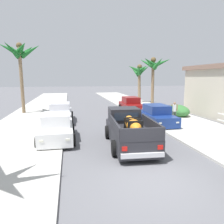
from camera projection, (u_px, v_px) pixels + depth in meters
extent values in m
plane|color=slate|center=(152.00, 179.00, 7.49)|extent=(160.00, 160.00, 0.00)
cube|color=beige|center=(34.00, 119.00, 17.95)|extent=(5.18, 60.00, 0.12)
cube|color=beige|center=(161.00, 115.00, 20.23)|extent=(5.18, 60.00, 0.12)
cube|color=silver|center=(49.00, 119.00, 18.19)|extent=(0.16, 60.00, 0.10)
cube|color=silver|center=(149.00, 115.00, 19.99)|extent=(0.16, 60.00, 0.10)
cube|color=#28282D|center=(129.00, 135.00, 11.10)|extent=(2.27, 5.22, 0.80)
cube|color=#28282D|center=(124.00, 115.00, 12.53)|extent=(1.82, 1.62, 0.80)
cube|color=#283342|center=(126.00, 116.00, 11.79)|extent=(1.38, 0.15, 0.44)
cube|color=#283342|center=(122.00, 112.00, 13.28)|extent=(1.46, 0.16, 0.48)
cube|color=#28282D|center=(115.00, 126.00, 10.03)|extent=(0.33, 3.30, 0.56)
cube|color=#28282D|center=(152.00, 125.00, 10.27)|extent=(0.33, 3.30, 0.56)
cube|color=#28282D|center=(143.00, 135.00, 8.53)|extent=(1.88, 0.23, 0.56)
cube|color=silver|center=(143.00, 155.00, 8.58)|extent=(1.83, 0.25, 0.20)
cylinder|color=black|center=(108.00, 132.00, 12.50)|extent=(0.31, 0.78, 0.76)
cylinder|color=black|center=(140.00, 131.00, 12.76)|extent=(0.31, 0.78, 0.76)
cylinder|color=black|center=(115.00, 148.00, 9.64)|extent=(0.31, 0.78, 0.76)
cylinder|color=black|center=(156.00, 146.00, 9.89)|extent=(0.31, 0.78, 0.76)
cube|color=red|center=(125.00, 149.00, 8.46)|extent=(0.22, 0.06, 0.18)
cube|color=red|center=(160.00, 147.00, 8.66)|extent=(0.22, 0.06, 0.18)
ellipsoid|color=orange|center=(133.00, 125.00, 10.17)|extent=(0.82, 1.74, 0.60)
sphere|color=orange|center=(129.00, 120.00, 11.09)|extent=(0.44, 0.44, 0.44)
cube|color=black|center=(135.00, 127.00, 9.72)|extent=(0.72, 0.17, 0.61)
cube|color=black|center=(133.00, 125.00, 10.17)|extent=(0.72, 0.17, 0.61)
cube|color=black|center=(131.00, 123.00, 10.63)|extent=(0.72, 0.17, 0.61)
cube|color=navy|center=(157.00, 118.00, 16.01)|extent=(1.83, 4.23, 0.72)
cube|color=navy|center=(156.00, 109.00, 16.00)|extent=(1.55, 2.12, 0.64)
cube|color=#283342|center=(162.00, 111.00, 15.06)|extent=(1.37, 0.10, 0.52)
cube|color=#283342|center=(152.00, 107.00, 16.94)|extent=(1.34, 0.10, 0.50)
cylinder|color=black|center=(176.00, 124.00, 14.95)|extent=(0.23, 0.64, 0.64)
cylinder|color=black|center=(152.00, 125.00, 14.62)|extent=(0.23, 0.64, 0.64)
cylinder|color=black|center=(161.00, 117.00, 17.47)|extent=(0.23, 0.64, 0.64)
cylinder|color=black|center=(140.00, 118.00, 17.15)|extent=(0.23, 0.64, 0.64)
cube|color=red|center=(154.00, 112.00, 18.16)|extent=(0.20, 0.04, 0.12)
cube|color=white|center=(178.00, 122.00, 14.07)|extent=(0.20, 0.04, 0.10)
cube|color=red|center=(140.00, 112.00, 17.93)|extent=(0.20, 0.04, 0.12)
cube|color=white|center=(160.00, 123.00, 13.84)|extent=(0.20, 0.04, 0.10)
cube|color=silver|center=(57.00, 131.00, 12.11)|extent=(1.77, 4.20, 0.72)
cube|color=silver|center=(57.00, 119.00, 12.09)|extent=(1.52, 2.10, 0.64)
cube|color=#283342|center=(56.00, 123.00, 11.16)|extent=(1.37, 0.08, 0.52)
cube|color=#283342|center=(57.00, 116.00, 13.04)|extent=(1.34, 0.08, 0.50)
cylinder|color=black|center=(74.00, 140.00, 11.06)|extent=(0.22, 0.64, 0.64)
cylinder|color=black|center=(38.00, 142.00, 10.71)|extent=(0.22, 0.64, 0.64)
cylinder|color=black|center=(73.00, 129.00, 13.58)|extent=(0.22, 0.64, 0.64)
cylinder|color=black|center=(43.00, 130.00, 13.22)|extent=(0.22, 0.64, 0.64)
cube|color=red|center=(68.00, 121.00, 14.26)|extent=(0.20, 0.04, 0.12)
cube|color=white|center=(68.00, 140.00, 10.18)|extent=(0.20, 0.04, 0.10)
cube|color=red|center=(49.00, 122.00, 14.00)|extent=(0.20, 0.04, 0.12)
cube|color=white|center=(41.00, 141.00, 9.93)|extent=(0.20, 0.04, 0.10)
cube|color=silver|center=(60.00, 115.00, 17.21)|extent=(1.82, 4.22, 0.72)
cube|color=silver|center=(60.00, 107.00, 17.20)|extent=(1.55, 2.12, 0.64)
cube|color=#283342|center=(60.00, 109.00, 16.26)|extent=(1.37, 0.10, 0.52)
cube|color=#283342|center=(61.00, 105.00, 18.14)|extent=(1.34, 0.10, 0.50)
cylinder|color=black|center=(72.00, 121.00, 16.15)|extent=(0.23, 0.64, 0.64)
cylinder|color=black|center=(47.00, 121.00, 15.82)|extent=(0.23, 0.64, 0.64)
cylinder|color=black|center=(72.00, 115.00, 18.67)|extent=(0.23, 0.64, 0.64)
cylinder|color=black|center=(51.00, 115.00, 18.34)|extent=(0.23, 0.64, 0.64)
cube|color=red|center=(69.00, 110.00, 19.35)|extent=(0.20, 0.04, 0.12)
cube|color=white|center=(68.00, 119.00, 15.26)|extent=(0.20, 0.04, 0.10)
cube|color=red|center=(54.00, 110.00, 19.12)|extent=(0.20, 0.04, 0.12)
cube|color=white|center=(50.00, 120.00, 15.04)|extent=(0.20, 0.04, 0.10)
cube|color=maroon|center=(131.00, 106.00, 22.43)|extent=(1.82, 4.23, 0.72)
cube|color=maroon|center=(131.00, 100.00, 22.42)|extent=(1.55, 2.12, 0.64)
cube|color=#283342|center=(133.00, 101.00, 21.48)|extent=(1.37, 0.10, 0.52)
cube|color=#283342|center=(128.00, 99.00, 23.36)|extent=(1.34, 0.10, 0.50)
cylinder|color=black|center=(143.00, 110.00, 21.37)|extent=(0.23, 0.64, 0.64)
cylinder|color=black|center=(126.00, 111.00, 21.04)|extent=(0.23, 0.64, 0.64)
cylinder|color=black|center=(136.00, 107.00, 23.89)|extent=(0.23, 0.64, 0.64)
cylinder|color=black|center=(120.00, 107.00, 23.56)|extent=(0.23, 0.64, 0.64)
cube|color=red|center=(131.00, 103.00, 24.57)|extent=(0.20, 0.04, 0.12)
cube|color=white|center=(143.00, 108.00, 20.48)|extent=(0.20, 0.04, 0.10)
cube|color=red|center=(121.00, 103.00, 24.34)|extent=(0.20, 0.04, 0.12)
cube|color=white|center=(131.00, 109.00, 20.26)|extent=(0.20, 0.04, 0.10)
cylinder|color=#846B4C|center=(139.00, 85.00, 29.42)|extent=(0.38, 0.74, 5.06)
cone|color=#23702D|center=(145.00, 69.00, 29.12)|extent=(1.55, 0.75, 1.27)
cone|color=#23702D|center=(142.00, 69.00, 29.77)|extent=(1.53, 1.69, 1.19)
cone|color=#23702D|center=(135.00, 71.00, 29.93)|extent=(1.31, 2.05, 1.66)
cone|color=#23702D|center=(134.00, 68.00, 28.91)|extent=(1.75, 0.61, 1.18)
cone|color=#23702D|center=(139.00, 70.00, 28.28)|extent=(1.20, 1.74, 1.51)
cone|color=#23702D|center=(143.00, 68.00, 28.48)|extent=(1.13, 1.63, 1.13)
sphere|color=brown|center=(140.00, 67.00, 29.02)|extent=(0.69, 0.69, 0.69)
cylinder|color=#846B4C|center=(22.00, 81.00, 20.33)|extent=(0.31, 0.51, 6.56)
cone|color=#196023|center=(31.00, 51.00, 20.19)|extent=(2.01, 0.83, 1.54)
cone|color=#196023|center=(27.00, 51.00, 20.65)|extent=(1.53, 1.75, 1.48)
cone|color=#196023|center=(15.00, 51.00, 20.55)|extent=(1.59, 1.94, 1.58)
cone|color=#196023|center=(9.00, 49.00, 19.71)|extent=(1.96, 0.65, 1.35)
cone|color=#196023|center=(11.00, 49.00, 19.06)|extent=(1.50, 1.76, 1.53)
cone|color=#196023|center=(22.00, 47.00, 19.33)|extent=(1.30, 1.58, 1.11)
sphere|color=brown|center=(19.00, 45.00, 19.80)|extent=(0.56, 0.56, 0.56)
cylinder|color=#846B4C|center=(153.00, 84.00, 25.42)|extent=(0.34, 0.46, 5.67)
cone|color=#23702D|center=(162.00, 62.00, 25.14)|extent=(2.26, 0.74, 1.33)
cone|color=#23702D|center=(154.00, 63.00, 25.90)|extent=(1.42, 1.97, 1.32)
cone|color=#23702D|center=(146.00, 63.00, 25.51)|extent=(1.73, 1.73, 1.32)
cone|color=#23702D|center=(149.00, 62.00, 24.55)|extent=(1.71, 1.20, 1.18)
cone|color=#23702D|center=(158.00, 63.00, 24.29)|extent=(1.06, 1.81, 1.51)
sphere|color=brown|center=(153.00, 60.00, 24.97)|extent=(0.62, 0.62, 0.62)
ellipsoid|color=#387538|center=(178.00, 111.00, 19.44)|extent=(1.80, 2.80, 1.10)
cylinder|color=#4C4C4C|center=(173.00, 116.00, 17.46)|extent=(0.14, 0.14, 0.82)
cylinder|color=#4C4C4C|center=(175.00, 116.00, 17.50)|extent=(0.14, 0.14, 0.82)
cube|color=white|center=(174.00, 108.00, 17.37)|extent=(0.33, 0.43, 0.55)
sphere|color=#8C664C|center=(175.00, 103.00, 17.31)|extent=(0.22, 0.22, 0.22)
cylinder|color=#8C664C|center=(172.00, 108.00, 17.32)|extent=(0.09, 0.09, 0.55)
cylinder|color=#8C664C|center=(177.00, 108.00, 17.42)|extent=(0.09, 0.09, 0.55)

